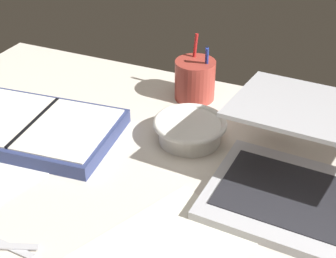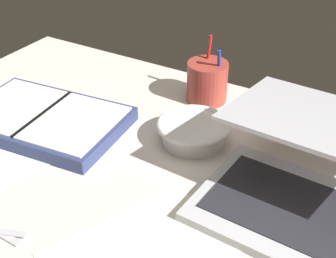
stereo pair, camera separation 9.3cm
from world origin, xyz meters
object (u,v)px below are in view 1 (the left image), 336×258
object	(u,v)px
laptop	(314,171)
bowl	(190,129)
pen_cup	(195,80)
planner	(35,128)

from	to	relation	value
laptop	bowl	xyz separation A→B (cm)	(-26.97, 7.87, -2.83)
bowl	pen_cup	bearing A→B (deg)	107.68
laptop	bowl	world-z (taller)	laptop
laptop	pen_cup	bearing A→B (deg)	144.85
pen_cup	planner	xyz separation A→B (cm)	(-26.23, -29.56, -3.34)
bowl	planner	distance (cm)	34.02
laptop	bowl	bearing A→B (deg)	166.82
laptop	planner	distance (cm)	59.15
laptop	bowl	distance (cm)	28.24
planner	bowl	bearing A→B (deg)	14.37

